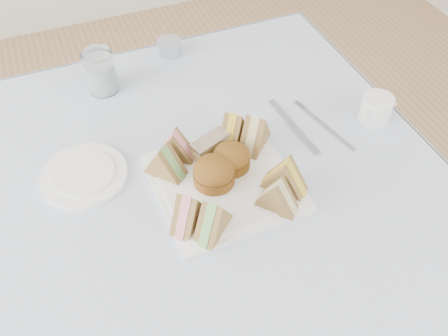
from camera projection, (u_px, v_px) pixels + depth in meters
name	position (u px, v px, depth m)	size (l,w,h in m)	color
floor	(209.00, 329.00, 1.54)	(4.00, 4.00, 0.00)	#9E7751
table	(205.00, 272.00, 1.26)	(0.90, 0.90, 0.74)	brown
tablecloth	(200.00, 182.00, 0.98)	(1.02, 1.02, 0.01)	silver
serving_plate	(224.00, 182.00, 0.97)	(0.28, 0.28, 0.01)	white
sandwich_fl_a	(188.00, 209.00, 0.87)	(0.09, 0.04, 0.08)	olive
sandwich_fl_b	(213.00, 217.00, 0.86)	(0.09, 0.04, 0.08)	olive
sandwich_fr_a	(285.00, 175.00, 0.92)	(0.09, 0.04, 0.08)	olive
sandwich_fr_b	(278.00, 194.00, 0.90)	(0.08, 0.04, 0.07)	olive
sandwich_bl_a	(165.00, 160.00, 0.95)	(0.09, 0.04, 0.08)	olive
sandwich_bl_b	(175.00, 145.00, 0.98)	(0.08, 0.04, 0.07)	olive
sandwich_br_a	(255.00, 131.00, 1.00)	(0.09, 0.04, 0.08)	olive
sandwich_br_b	(233.00, 127.00, 1.02)	(0.09, 0.04, 0.08)	olive
scone_left	(214.00, 172.00, 0.94)	(0.08, 0.08, 0.06)	brown
scone_right	(231.00, 158.00, 0.97)	(0.08, 0.08, 0.05)	brown
pastry_slice	(210.00, 146.00, 1.00)	(0.09, 0.03, 0.04)	tan
side_plate	(84.00, 175.00, 0.99)	(0.18, 0.18, 0.01)	white
water_glass	(100.00, 72.00, 1.14)	(0.07, 0.07, 0.11)	white
tea_strainer	(170.00, 48.00, 1.27)	(0.07, 0.07, 0.04)	silver
knife	(293.00, 126.00, 1.09)	(0.02, 0.20, 0.00)	silver
fork	(328.00, 129.00, 1.08)	(0.01, 0.16, 0.00)	silver
creamer_jug	(376.00, 109.00, 1.09)	(0.07, 0.07, 0.06)	white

